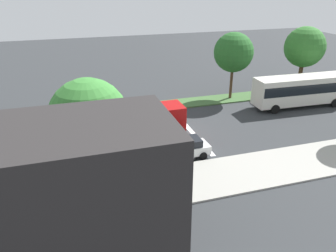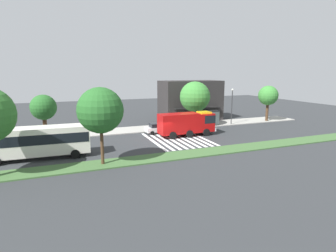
# 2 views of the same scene
# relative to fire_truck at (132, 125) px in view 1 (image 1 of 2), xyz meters

# --- Properties ---
(ground_plane) EXTENTS (120.00, 120.00, 0.00)m
(ground_plane) POSITION_rel_fire_truck_xyz_m (-4.37, -1.46, -1.97)
(ground_plane) COLOR #2D3033
(sidewalk) EXTENTS (60.00, 4.91, 0.14)m
(sidewalk) POSITION_rel_fire_truck_xyz_m (-4.37, 6.87, -1.90)
(sidewalk) COLOR #9E9B93
(sidewalk) RESTS_ON ground_plane
(median_strip) EXTENTS (60.00, 3.00, 0.14)m
(median_strip) POSITION_rel_fire_truck_xyz_m (-4.37, -8.83, -1.90)
(median_strip) COLOR #3D6033
(median_strip) RESTS_ON ground_plane
(crosswalk) EXTENTS (7.65, 10.57, 0.01)m
(crosswalk) POSITION_rel_fire_truck_xyz_m (-2.35, -1.46, -1.96)
(crosswalk) COLOR silver
(crosswalk) RESTS_ON ground_plane
(fire_truck) EXTENTS (8.69, 2.86, 3.50)m
(fire_truck) POSITION_rel_fire_truck_xyz_m (0.00, 0.00, 0.00)
(fire_truck) COLOR #A50C0C
(fire_truck) RESTS_ON ground_plane
(parked_car_mid) EXTENTS (4.29, 2.07, 1.60)m
(parked_car_mid) POSITION_rel_fire_truck_xyz_m (-3.56, 3.22, -1.13)
(parked_car_mid) COLOR silver
(parked_car_mid) RESTS_ON ground_plane
(transit_bus) EXTENTS (11.06, 3.15, 3.51)m
(transit_bus) POSITION_rel_fire_truck_xyz_m (-20.17, -4.10, 0.12)
(transit_bus) COLOR silver
(transit_bus) RESTS_ON ground_plane
(bus_stop_shelter) EXTENTS (3.50, 1.40, 2.46)m
(bus_stop_shelter) POSITION_rel_fire_truck_xyz_m (7.06, 5.81, -0.08)
(bus_stop_shelter) COLOR #4C4C51
(bus_stop_shelter) RESTS_ON sidewalk
(bench_near_shelter) EXTENTS (1.60, 0.50, 0.90)m
(bench_near_shelter) POSITION_rel_fire_truck_xyz_m (3.06, 5.82, -1.37)
(bench_near_shelter) COLOR black
(bench_near_shelter) RESTS_ON sidewalk
(storefront_building) EXTENTS (11.70, 6.65, 7.75)m
(storefront_building) POSITION_rel_fire_truck_xyz_m (6.31, 12.24, 1.90)
(storefront_building) COLOR #282626
(storefront_building) RESTS_ON ground_plane
(sidewalk_tree_west) EXTENTS (5.15, 5.15, 7.71)m
(sidewalk_tree_west) POSITION_rel_fire_truck_xyz_m (3.82, 5.42, 3.30)
(sidewalk_tree_west) COLOR #513823
(sidewalk_tree_west) RESTS_ON sidewalk
(median_tree_far_west) EXTENTS (4.96, 4.96, 8.09)m
(median_tree_far_west) POSITION_rel_fire_truck_xyz_m (-23.62, -8.83, 3.76)
(median_tree_far_west) COLOR #47301E
(median_tree_far_west) RESTS_ON median_strip
(median_tree_west) EXTENTS (4.59, 4.59, 7.82)m
(median_tree_west) POSITION_rel_fire_truck_xyz_m (-13.88, -8.83, 3.69)
(median_tree_west) COLOR #47301E
(median_tree_west) RESTS_ON median_strip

